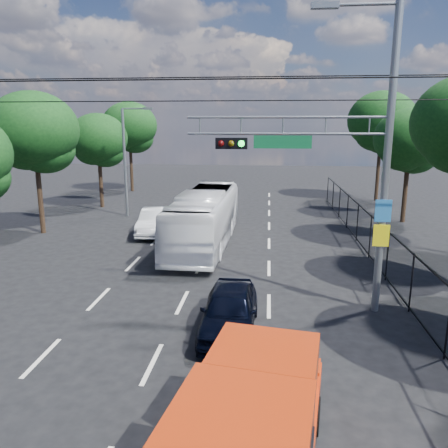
# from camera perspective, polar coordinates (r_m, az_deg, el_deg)

# --- Properties ---
(lane_markings) EXTENTS (6.12, 38.00, 0.01)m
(lane_markings) POSITION_cam_1_polar(r_m,az_deg,el_deg) (21.04, -2.31, -3.77)
(lane_markings) COLOR beige
(lane_markings) RESTS_ON ground
(signal_mast) EXTENTS (6.43, 0.39, 9.50)m
(signal_mast) POSITION_cam_1_polar(r_m,az_deg,el_deg) (14.17, 15.78, 9.20)
(signal_mast) COLOR slate
(signal_mast) RESTS_ON ground
(streetlight_left) EXTENTS (2.09, 0.22, 7.08)m
(streetlight_left) POSITION_cam_1_polar(r_m,az_deg,el_deg) (29.50, -12.55, 8.54)
(streetlight_left) COLOR slate
(streetlight_left) RESTS_ON ground
(utility_wires) EXTENTS (22.00, 5.04, 0.74)m
(utility_wires) POSITION_cam_1_polar(r_m,az_deg,el_deg) (15.10, -5.45, 17.38)
(utility_wires) COLOR black
(utility_wires) RESTS_ON ground
(fence_right) EXTENTS (0.06, 34.03, 2.00)m
(fence_right) POSITION_cam_1_polar(r_m,az_deg,el_deg) (19.38, 19.71, -2.84)
(fence_right) COLOR black
(fence_right) RESTS_ON ground
(tree_right_d) EXTENTS (4.32, 4.32, 7.02)m
(tree_right_d) POSITION_cam_1_polar(r_m,az_deg,el_deg) (29.27, 23.10, 9.58)
(tree_right_d) COLOR black
(tree_right_d) RESTS_ON ground
(tree_right_e) EXTENTS (5.28, 5.28, 8.58)m
(tree_right_e) POSITION_cam_1_polar(r_m,az_deg,el_deg) (37.02, 19.91, 12.01)
(tree_right_e) COLOR black
(tree_right_e) RESTS_ON ground
(tree_left_c) EXTENTS (4.80, 4.80, 7.80)m
(tree_left_c) POSITION_cam_1_polar(r_m,az_deg,el_deg) (26.23, -23.47, 10.47)
(tree_left_c) COLOR black
(tree_left_c) RESTS_ON ground
(tree_left_d) EXTENTS (4.20, 4.20, 6.83)m
(tree_left_d) POSITION_cam_1_polar(r_m,az_deg,el_deg) (33.33, -16.04, 10.16)
(tree_left_d) COLOR black
(tree_left_d) RESTS_ON ground
(tree_left_e) EXTENTS (4.92, 4.92, 7.99)m
(tree_left_e) POSITION_cam_1_polar(r_m,az_deg,el_deg) (40.92, -12.20, 11.93)
(tree_left_e) COLOR black
(tree_left_e) RESTS_ON ground
(red_pickup) EXTENTS (2.90, 5.88, 2.10)m
(red_pickup) POSITION_cam_1_polar(r_m,az_deg,el_deg) (7.89, 3.38, -25.72)
(red_pickup) COLOR black
(red_pickup) RESTS_ON ground
(navy_hatchback) EXTENTS (1.63, 4.02, 1.37)m
(navy_hatchback) POSITION_cam_1_polar(r_m,az_deg,el_deg) (13.13, 0.73, -11.17)
(navy_hatchback) COLOR black
(navy_hatchback) RESTS_ON ground
(white_bus) EXTENTS (2.62, 10.17, 2.82)m
(white_bus) POSITION_cam_1_polar(r_m,az_deg,el_deg) (22.11, -2.51, 0.81)
(white_bus) COLOR white
(white_bus) RESTS_ON ground
(white_van) EXTENTS (1.84, 4.42, 1.42)m
(white_van) POSITION_cam_1_polar(r_m,az_deg,el_deg) (24.82, -8.96, 0.36)
(white_van) COLOR silver
(white_van) RESTS_ON ground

